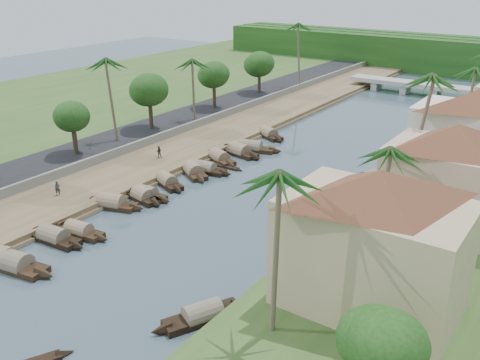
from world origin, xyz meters
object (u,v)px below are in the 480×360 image
Objects in this scene: sampan_0 at (13,264)px; person_near at (58,188)px; building_near at (373,239)px; bridge at (421,86)px.

person_near is (-8.12, 10.98, 1.16)m from sampan_0.
person_near is (-35.09, 0.56, -4.80)m from building_near.
sampan_0 is at bearing -100.92° from person_near.
building_near is (18.99, -74.00, 4.66)m from bridge.
building_near is 35.42m from person_near.
building_near is 9.49× the size of person_near.
sampan_0 is (-7.98, -84.42, -1.30)m from bridge.
sampan_0 is 13.71m from person_near.
person_near is (-16.09, -73.44, -0.14)m from bridge.
bridge reaches higher than sampan_0.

